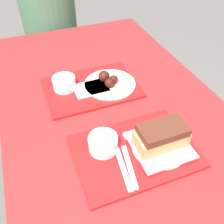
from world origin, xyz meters
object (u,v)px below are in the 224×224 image
at_px(tray_near, 135,151).
at_px(wings_plate_far, 109,82).
at_px(bowl_coleslaw_near, 103,143).
at_px(brisket_sandwich_plate, 161,139).
at_px(person_seated_across, 49,18).
at_px(tray_far, 91,88).
at_px(bowl_coleslaw_far, 64,82).

bearing_deg(tray_near, wings_plate_far, 82.49).
xyz_separation_m(bowl_coleslaw_near, brisket_sandwich_plate, (0.18, -0.06, 0.01)).
relative_size(tray_near, person_seated_across, 0.61).
xyz_separation_m(tray_far, brisket_sandwich_plate, (0.11, -0.42, 0.05)).
xyz_separation_m(tray_far, bowl_coleslaw_far, (-0.11, 0.03, 0.04)).
distance_m(tray_far, brisket_sandwich_plate, 0.44).
bearing_deg(wings_plate_far, tray_far, 169.23).
bearing_deg(person_seated_across, bowl_coleslaw_far, -95.95).
relative_size(tray_near, bowl_coleslaw_near, 4.10).
bearing_deg(tray_near, brisket_sandwich_plate, -12.31).
height_order(tray_near, bowl_coleslaw_near, bowl_coleslaw_near).
distance_m(brisket_sandwich_plate, bowl_coleslaw_far, 0.51).
bearing_deg(person_seated_across, wings_plate_far, -83.36).
distance_m(wings_plate_far, person_seated_across, 0.91).
height_order(tray_near, wings_plate_far, wings_plate_far).
bearing_deg(tray_far, tray_near, -85.91).
bearing_deg(brisket_sandwich_plate, bowl_coleslaw_near, 160.63).
height_order(tray_far, person_seated_across, person_seated_across).
bearing_deg(person_seated_across, tray_near, -87.60).
relative_size(tray_far, brisket_sandwich_plate, 2.12).
xyz_separation_m(bowl_coleslaw_near, person_seated_across, (0.05, 1.24, -0.05)).
bearing_deg(bowl_coleslaw_near, person_seated_across, 87.91).
xyz_separation_m(tray_far, person_seated_across, (-0.03, 0.89, -0.01)).
distance_m(brisket_sandwich_plate, person_seated_across, 1.32).
bearing_deg(bowl_coleslaw_near, wings_plate_far, 66.20).
bearing_deg(bowl_coleslaw_near, tray_near, -24.98).
relative_size(tray_near, brisket_sandwich_plate, 2.12).
height_order(bowl_coleslaw_near, bowl_coleslaw_far, same).
distance_m(bowl_coleslaw_near, bowl_coleslaw_far, 0.39).
height_order(brisket_sandwich_plate, bowl_coleslaw_far, brisket_sandwich_plate).
relative_size(tray_far, bowl_coleslaw_far, 4.10).
height_order(tray_far, brisket_sandwich_plate, brisket_sandwich_plate).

